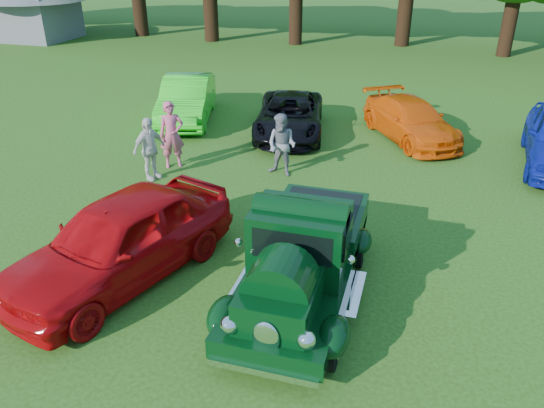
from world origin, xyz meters
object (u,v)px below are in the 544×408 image
(spectator_grey, at_px, (282,145))
(spectator_white, at_px, (149,149))
(red_convertible, at_px, (121,239))
(back_car_black, at_px, (290,115))
(spectator_pink, at_px, (172,135))
(back_car_orange, at_px, (411,120))
(back_car_lime, at_px, (187,99))
(hero_pickup, at_px, (302,257))

(spectator_grey, xyz_separation_m, spectator_white, (-3.27, -1.24, -0.00))
(red_convertible, relative_size, back_car_black, 1.05)
(red_convertible, bearing_deg, spectator_pink, 124.33)
(spectator_grey, distance_m, spectator_white, 3.50)
(back_car_orange, relative_size, spectator_grey, 2.51)
(back_car_lime, relative_size, back_car_orange, 1.07)
(spectator_white, bearing_deg, spectator_pink, 12.23)
(back_car_orange, height_order, spectator_grey, spectator_grey)
(back_car_black, bearing_deg, spectator_grey, -89.96)
(back_car_black, bearing_deg, spectator_white, -131.03)
(spectator_grey, bearing_deg, spectator_white, -145.88)
(spectator_pink, height_order, spectator_grey, spectator_pink)
(spectator_grey, bearing_deg, hero_pickup, -57.43)
(red_convertible, height_order, spectator_pink, spectator_pink)
(red_convertible, xyz_separation_m, back_car_orange, (4.75, 9.47, -0.19))
(back_car_black, xyz_separation_m, spectator_white, (-2.62, -4.55, 0.22))
(back_car_lime, distance_m, spectator_grey, 5.80)
(back_car_lime, relative_size, back_car_black, 1.00)
(back_car_black, distance_m, spectator_pink, 4.35)
(spectator_pink, bearing_deg, back_car_orange, 1.93)
(hero_pickup, bearing_deg, back_car_lime, 125.26)
(red_convertible, distance_m, spectator_white, 4.60)
(back_car_black, bearing_deg, spectator_pink, -135.18)
(back_car_lime, bearing_deg, spectator_white, -93.06)
(spectator_pink, bearing_deg, red_convertible, -106.19)
(back_car_lime, distance_m, spectator_white, 5.08)
(hero_pickup, relative_size, red_convertible, 1.00)
(back_car_orange, bearing_deg, spectator_white, -173.69)
(back_car_orange, bearing_deg, spectator_pink, -178.46)
(hero_pickup, distance_m, red_convertible, 3.40)
(red_convertible, xyz_separation_m, back_car_lime, (-2.88, 9.22, -0.06))
(spectator_pink, bearing_deg, back_car_black, 23.74)
(back_car_lime, height_order, back_car_orange, back_car_lime)
(back_car_orange, xyz_separation_m, spectator_pink, (-6.25, -4.23, 0.32))
(red_convertible, bearing_deg, spectator_white, 129.91)
(back_car_lime, height_order, spectator_grey, spectator_grey)
(spectator_pink, bearing_deg, spectator_white, -133.41)
(back_car_lime, distance_m, spectator_pink, 4.22)
(hero_pickup, distance_m, spectator_pink, 6.90)
(back_car_orange, bearing_deg, back_car_black, 156.90)
(spectator_pink, bearing_deg, spectator_grey, -26.90)
(back_car_lime, xyz_separation_m, spectator_white, (1.19, -4.94, 0.10))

